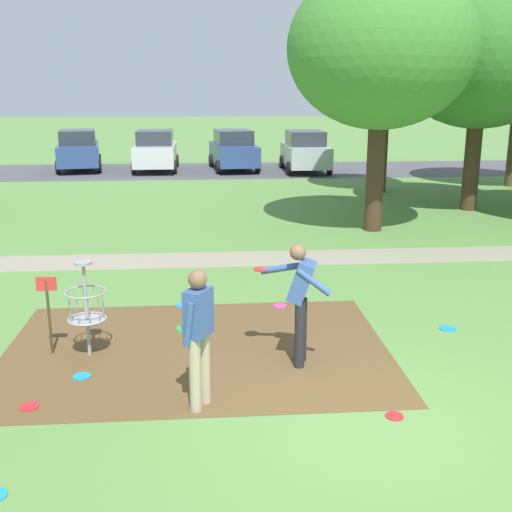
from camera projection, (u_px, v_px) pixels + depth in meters
name	position (u px, v px, depth m)	size (l,w,h in m)	color
ground_plane	(370.00, 428.00, 7.03)	(160.00, 160.00, 0.00)	#5B8942
dirt_tee_pad	(197.00, 350.00, 9.12)	(5.57, 3.94, 0.01)	brown
disc_golf_basket	(82.00, 305.00, 8.76)	(0.98, 0.58, 1.39)	#9E9EA3
player_foreground_watching	(300.00, 296.00, 8.42)	(1.00, 0.74, 1.71)	#232328
player_throwing	(199.00, 331.00, 7.25)	(0.45, 0.49, 1.71)	tan
frisbee_near_basket	(394.00, 416.00, 7.26)	(0.21, 0.21, 0.02)	red
frisbee_by_tee	(82.00, 376.00, 8.26)	(0.23, 0.23, 0.02)	#1E93DB
frisbee_mid_grass	(280.00, 306.00, 10.93)	(0.24, 0.24, 0.02)	#E53D99
frisbee_far_left	(182.00, 305.00, 10.97)	(0.23, 0.23, 0.02)	#1E93DB
frisbee_far_right	(448.00, 328.00, 9.90)	(0.25, 0.25, 0.02)	#1E93DB
frisbee_scattered_b	(29.00, 407.00, 7.47)	(0.23, 0.23, 0.02)	red
tree_mid_center	(482.00, 54.00, 18.45)	(5.19, 5.19, 6.91)	#422D1E
tree_mid_right	(381.00, 49.00, 15.62)	(4.75, 4.75, 6.70)	#422D1E
tree_far_left	(386.00, 66.00, 21.90)	(3.85, 3.85, 6.11)	#4C3823
parking_lot_strip	(245.00, 170.00, 29.10)	(36.00, 6.00, 0.01)	#4C4C51
parked_car_leftmost	(79.00, 150.00, 28.98)	(2.46, 4.43, 1.84)	#2D4784
parked_car_center_left	(156.00, 150.00, 28.77)	(2.01, 4.22, 1.84)	silver
parked_car_center_right	(233.00, 150.00, 29.00)	(2.32, 4.37, 1.84)	#2D4784
parked_car_rightmost	(305.00, 151.00, 28.48)	(1.98, 4.20, 1.84)	#B2B7BC
gravel_path	(287.00, 258.00, 14.06)	(40.00, 1.29, 0.00)	gray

